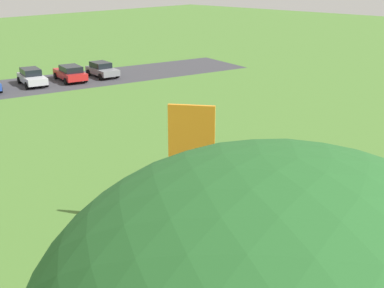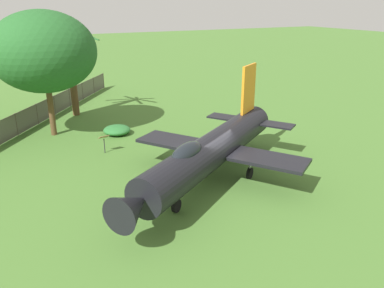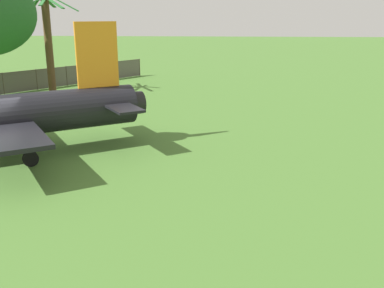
{
  "view_description": "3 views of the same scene",
  "coord_description": "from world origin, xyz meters",
  "px_view_note": "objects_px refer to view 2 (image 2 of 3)",
  "views": [
    {
      "loc": [
        15.7,
        8.55,
        10.1
      ],
      "look_at": [
        -2.22,
        -8.18,
        1.5
      ],
      "focal_mm": 46.58,
      "sensor_mm": 36.0,
      "label": 1
    },
    {
      "loc": [
        -15.58,
        9.19,
        8.65
      ],
      "look_at": [
        0.84,
        0.76,
        1.87
      ],
      "focal_mm": 36.3,
      "sensor_mm": 36.0,
      "label": 2
    },
    {
      "loc": [
        -16.22,
        -9.25,
        5.64
      ],
      "look_at": [
        -2.22,
        -8.18,
        1.5
      ],
      "focal_mm": 41.53,
      "sensor_mm": 36.0,
      "label": 3
    }
  ],
  "objects_px": {
    "display_jet": "(210,151)",
    "shade_tree": "(44,52)",
    "palm_tree": "(72,70)",
    "info_plaque": "(104,139)",
    "shrub_by_tree": "(117,130)"
  },
  "relations": [
    {
      "from": "shrub_by_tree",
      "to": "info_plaque",
      "type": "distance_m",
      "value": 3.56
    },
    {
      "from": "palm_tree",
      "to": "shrub_by_tree",
      "type": "bearing_deg",
      "value": -166.74
    },
    {
      "from": "display_jet",
      "to": "info_plaque",
      "type": "height_order",
      "value": "display_jet"
    },
    {
      "from": "display_jet",
      "to": "palm_tree",
      "type": "distance_m",
      "value": 16.49
    },
    {
      "from": "shade_tree",
      "to": "shrub_by_tree",
      "type": "height_order",
      "value": "shade_tree"
    },
    {
      "from": "shrub_by_tree",
      "to": "palm_tree",
      "type": "bearing_deg",
      "value": 13.26
    },
    {
      "from": "shade_tree",
      "to": "palm_tree",
      "type": "bearing_deg",
      "value": -28.66
    },
    {
      "from": "shade_tree",
      "to": "palm_tree",
      "type": "relative_size",
      "value": 1.16
    },
    {
      "from": "display_jet",
      "to": "palm_tree",
      "type": "xyz_separation_m",
      "value": [
        16.03,
        3.34,
        1.86
      ]
    },
    {
      "from": "display_jet",
      "to": "info_plaque",
      "type": "relative_size",
      "value": 11.06
    },
    {
      "from": "palm_tree",
      "to": "info_plaque",
      "type": "relative_size",
      "value": 6.2
    },
    {
      "from": "shrub_by_tree",
      "to": "info_plaque",
      "type": "xyz_separation_m",
      "value": [
        -3.08,
        1.7,
        0.55
      ]
    },
    {
      "from": "shade_tree",
      "to": "shrub_by_tree",
      "type": "xyz_separation_m",
      "value": [
        -1.91,
        -3.9,
        -5.31
      ]
    },
    {
      "from": "info_plaque",
      "to": "shrub_by_tree",
      "type": "bearing_deg",
      "value": -28.88
    },
    {
      "from": "display_jet",
      "to": "shade_tree",
      "type": "bearing_deg",
      "value": -97.47
    }
  ]
}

